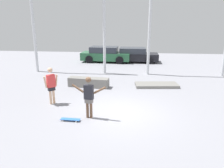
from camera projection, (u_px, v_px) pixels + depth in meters
name	position (u px, v px, depth m)	size (l,w,h in m)	color
ground_plane	(118.00, 112.00, 9.47)	(36.00, 36.00, 0.00)	gray
skateboarder	(89.00, 95.00, 8.64)	(1.42, 0.30, 1.72)	brown
skateboard	(70.00, 119.00, 8.62)	(0.80, 0.27, 0.08)	#2D66B2
grind_box	(89.00, 82.00, 13.00)	(2.41, 0.61, 0.54)	slate
manual_pad	(157.00, 85.00, 13.12)	(2.53, 1.05, 0.16)	slate
canopy_support_left	(68.00, 27.00, 15.75)	(5.45, 0.20, 5.47)	silver
canopy_support_right	(189.00, 27.00, 14.88)	(5.45, 0.20, 5.47)	silver
parked_car_green	(105.00, 54.00, 20.69)	(4.66, 2.15, 1.44)	#28603D
parked_car_black	(134.00, 55.00, 20.63)	(4.39, 1.98, 1.35)	black
bystander	(51.00, 84.00, 10.13)	(0.56, 0.54, 1.76)	#DBAD89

